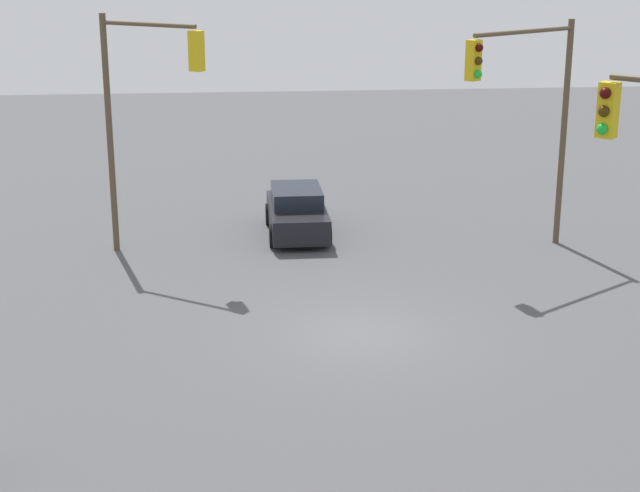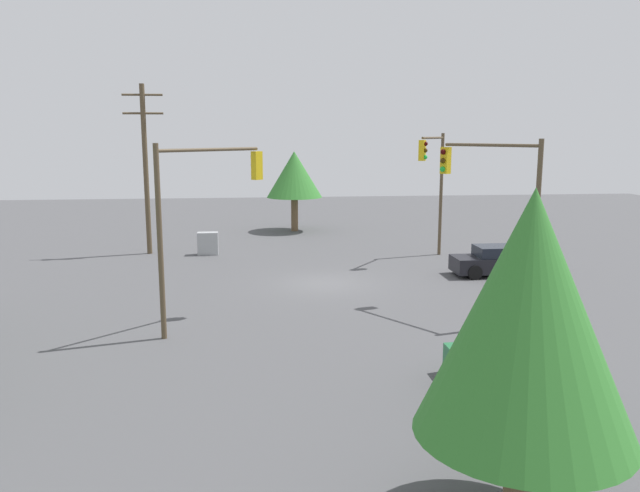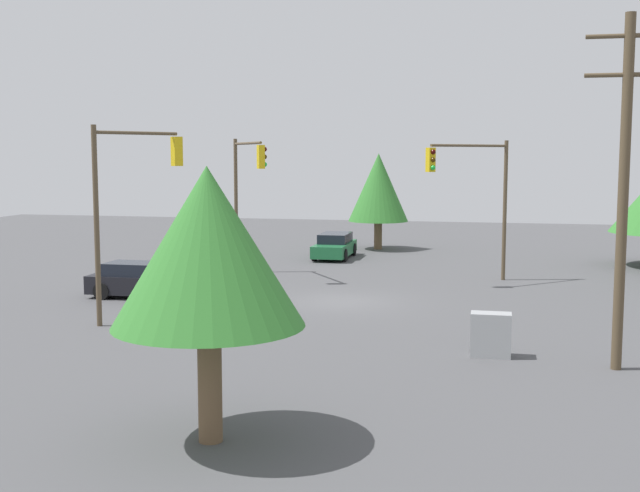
% 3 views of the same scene
% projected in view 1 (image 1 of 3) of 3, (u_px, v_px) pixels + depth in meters
% --- Properties ---
extents(ground_plane, '(80.00, 80.00, 0.00)m').
position_uv_depth(ground_plane, '(361.00, 334.00, 22.59)').
color(ground_plane, '#4C4C4F').
extents(sedan_dark, '(4.01, 1.84, 1.44)m').
position_uv_depth(sedan_dark, '(297.00, 212.00, 30.28)').
color(sedan_dark, black).
rests_on(sedan_dark, ground_plane).
extents(traffic_signal_main, '(2.16, 2.90, 6.82)m').
position_uv_depth(traffic_signal_main, '(142.00, 96.00, 26.97)').
color(traffic_signal_main, brown).
rests_on(traffic_signal_main, ground_plane).
extents(traffic_signal_cross, '(2.65, 3.69, 6.61)m').
position_uv_depth(traffic_signal_cross, '(531.00, 97.00, 27.25)').
color(traffic_signal_cross, brown).
rests_on(traffic_signal_cross, ground_plane).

